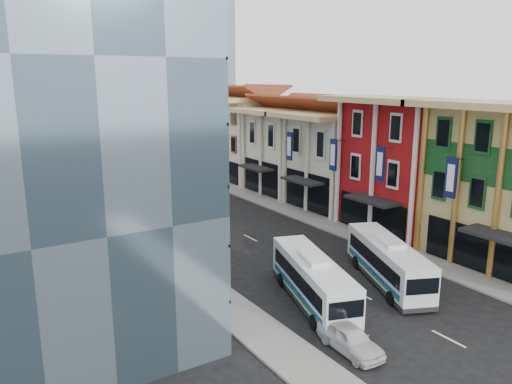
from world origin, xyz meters
TOP-DOWN VIEW (x-y plane):
  - ground at (0.00, 0.00)m, footprint 200.00×200.00m
  - sidewalk_right at (8.50, 22.00)m, footprint 3.00×90.00m
  - sidewalk_left at (-8.50, 22.00)m, footprint 3.00×90.00m
  - shophouse_red at (14.00, 17.00)m, footprint 8.00×10.00m
  - shophouse_cream_near at (14.00, 26.50)m, footprint 8.00×9.00m
  - shophouse_cream_mid at (14.00, 35.50)m, footprint 8.00×9.00m
  - shophouse_cream_far at (14.00, 46.00)m, footprint 8.00×12.00m
  - office_tower at (-17.00, 19.00)m, footprint 12.00×26.00m
  - office_block_far at (-16.00, 42.00)m, footprint 10.00×18.00m
  - bus_left_near at (-3.57, 8.60)m, footprint 5.34×10.37m
  - bus_left_far at (-2.68, 31.13)m, footprint 4.19×11.68m
  - bus_right at (2.85, 8.31)m, footprint 6.24×10.31m
  - sedan_left at (-5.50, 3.01)m, footprint 1.89×4.29m

SIDE VIEW (x-z plane):
  - ground at x=0.00m, z-range 0.00..0.00m
  - sidewalk_right at x=8.50m, z-range 0.00..0.15m
  - sidewalk_left at x=-8.50m, z-range 0.00..0.15m
  - sedan_left at x=-5.50m, z-range 0.00..1.43m
  - bus_left_near at x=-3.57m, z-range 0.00..3.25m
  - bus_right at x=2.85m, z-range 0.00..3.27m
  - bus_left_far at x=-2.68m, z-range 0.00..3.66m
  - shophouse_cream_near at x=14.00m, z-range 0.00..10.00m
  - shophouse_cream_mid at x=14.00m, z-range 0.00..10.00m
  - shophouse_cream_far at x=14.00m, z-range 0.00..11.00m
  - shophouse_red at x=14.00m, z-range 0.00..12.00m
  - office_block_far at x=-16.00m, z-range 0.00..14.00m
  - office_tower at x=-17.00m, z-range 0.00..30.00m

